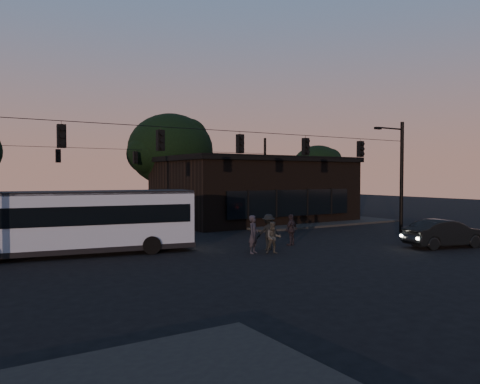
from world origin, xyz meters
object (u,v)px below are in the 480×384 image
building (254,189)px  pedestrian_d (269,232)px  bus (79,219)px  car (445,233)px  pedestrian_a (253,234)px  pedestrian_b (273,238)px  pedestrian_c (291,230)px

building → pedestrian_d: building is taller
bus → car: 19.12m
car → bus: bearing=79.0°
building → car: 17.74m
pedestrian_a → bus: bearing=117.0°
pedestrian_a → pedestrian_b: size_ratio=1.19×
building → pedestrian_d: size_ratio=8.22×
bus → pedestrian_a: size_ratio=5.96×
car → pedestrian_a: pedestrian_a is taller
pedestrian_c → bus: bearing=-34.9°
pedestrian_a → pedestrian_d: bearing=-14.4°
building → bus: (-16.73, -9.50, -0.96)m
bus → pedestrian_d: bus is taller
bus → car: bus is taller
building → pedestrian_b: bearing=-120.7°
bus → pedestrian_a: bearing=-20.0°
building → pedestrian_d: 15.64m
car → pedestrian_b: bearing=83.9°
building → pedestrian_d: bearing=-121.3°
pedestrian_a → pedestrian_b: pedestrian_a is taller
building → car: building is taller
building → bus: bearing=-150.4°
pedestrian_b → pedestrian_c: size_ratio=0.92×
pedestrian_b → building: bearing=85.6°
bus → pedestrian_d: (8.65, -3.78, -0.81)m
bus → pedestrian_d: bearing=-14.1°
bus → pedestrian_b: bus is taller
bus → pedestrian_a: (7.42, -4.21, -0.80)m
car → pedestrian_c: bearing=67.0°
building → pedestrian_c: 14.11m
pedestrian_a → pedestrian_c: size_ratio=1.10×
pedestrian_b → pedestrian_c: bearing=60.2°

